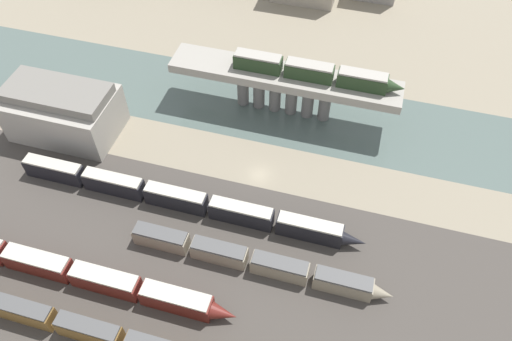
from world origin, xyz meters
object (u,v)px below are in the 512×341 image
at_px(train_on_bridge, 316,72).
at_px(train_yard_outer, 182,200).
at_px(warehouse_building, 63,111).
at_px(train_yard_mid, 79,274).
at_px(train_yard_far, 256,262).

distance_m(train_on_bridge, train_yard_outer, 36.67).
bearing_deg(train_yard_outer, warehouse_building, 157.68).
relative_size(train_on_bridge, warehouse_building, 1.62).
bearing_deg(train_yard_mid, train_yard_outer, 59.81).
xyz_separation_m(train_yard_mid, train_yard_far, (27.37, 10.14, -0.15)).
distance_m(train_yard_far, warehouse_building, 51.41).
relative_size(train_yard_outer, warehouse_building, 3.09).
relative_size(train_yard_far, train_yard_outer, 0.68).
xyz_separation_m(train_on_bridge, train_yard_far, (-1.47, -38.93, -10.13)).
distance_m(train_on_bridge, train_yard_mid, 57.78).
bearing_deg(train_yard_far, train_yard_mid, -159.68).
bearing_deg(warehouse_building, train_yard_outer, -22.32).
bearing_deg(warehouse_building, train_on_bridge, 20.42).
bearing_deg(train_yard_far, warehouse_building, 155.88).
bearing_deg(train_on_bridge, train_yard_mid, -120.45).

